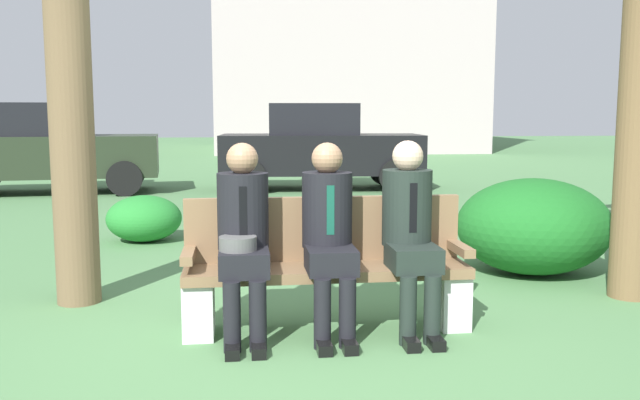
# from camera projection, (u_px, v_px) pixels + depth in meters

# --- Properties ---
(ground_plane) EXTENTS (80.00, 80.00, 0.00)m
(ground_plane) POSITION_uv_depth(u_px,v_px,m) (285.00, 345.00, 4.30)
(ground_plane) COLOR #4F7D4B
(park_bench) EXTENTS (1.93, 0.44, 0.90)m
(park_bench) POSITION_uv_depth(u_px,v_px,m) (326.00, 268.00, 4.62)
(park_bench) COLOR brown
(park_bench) RESTS_ON ground
(seated_man_left) EXTENTS (0.34, 0.72, 1.29)m
(seated_man_left) POSITION_uv_depth(u_px,v_px,m) (243.00, 231.00, 4.38)
(seated_man_left) COLOR black
(seated_man_left) RESTS_ON ground
(seated_man_middle) EXTENTS (0.34, 0.72, 1.28)m
(seated_man_middle) POSITION_uv_depth(u_px,v_px,m) (329.00, 228.00, 4.46)
(seated_man_middle) COLOR black
(seated_man_middle) RESTS_ON ground
(seated_man_right) EXTENTS (0.34, 0.72, 1.30)m
(seated_man_right) POSITION_uv_depth(u_px,v_px,m) (410.00, 226.00, 4.52)
(seated_man_right) COLOR #1E2823
(seated_man_right) RESTS_ON ground
(shrub_near_bench) EXTENTS (1.42, 1.30, 0.89)m
(shrub_near_bench) POSITION_uv_depth(u_px,v_px,m) (533.00, 226.00, 6.22)
(shrub_near_bench) COLOR #1A6020
(shrub_near_bench) RESTS_ON ground
(shrub_mid_lawn) EXTENTS (0.86, 0.79, 0.54)m
(shrub_mid_lawn) POSITION_uv_depth(u_px,v_px,m) (144.00, 218.00, 7.80)
(shrub_mid_lawn) COLOR #257C2E
(shrub_mid_lawn) RESTS_ON ground
(parked_car_near) EXTENTS (4.03, 2.01, 1.68)m
(parked_car_near) POSITION_uv_depth(u_px,v_px,m) (49.00, 149.00, 12.53)
(parked_car_near) COLOR #232D1E
(parked_car_near) RESTS_ON ground
(parked_car_far) EXTENTS (4.01, 1.96, 1.68)m
(parked_car_far) POSITION_uv_depth(u_px,v_px,m) (319.00, 147.00, 13.19)
(parked_car_far) COLOR black
(parked_car_far) RESTS_ON ground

